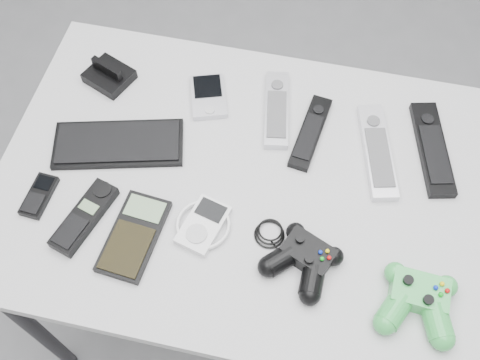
% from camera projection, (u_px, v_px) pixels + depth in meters
% --- Properties ---
extents(floor, '(3.50, 3.50, 0.00)m').
position_uv_depth(floor, '(278.00, 301.00, 1.79)').
color(floor, slate).
rests_on(floor, ground).
extents(desk, '(1.10, 0.71, 0.74)m').
position_uv_depth(desk, '(262.00, 200.00, 1.21)').
color(desk, '#AFAFB2').
rests_on(desk, floor).
extents(pda_keyboard, '(0.29, 0.18, 0.02)m').
position_uv_depth(pda_keyboard, '(118.00, 144.00, 1.19)').
color(pda_keyboard, black).
rests_on(pda_keyboard, desk).
extents(dock_bracket, '(0.12, 0.11, 0.05)m').
position_uv_depth(dock_bracket, '(108.00, 72.00, 1.27)').
color(dock_bracket, black).
rests_on(dock_bracket, desk).
extents(pda, '(0.11, 0.14, 0.02)m').
position_uv_depth(pda, '(208.00, 96.00, 1.25)').
color(pda, '#BBBBC3').
rests_on(pda, desk).
extents(remote_silver_a, '(0.08, 0.21, 0.02)m').
position_uv_depth(remote_silver_a, '(277.00, 109.00, 1.23)').
color(remote_silver_a, '#BBBBC3').
rests_on(remote_silver_a, desk).
extents(remote_black_a, '(0.07, 0.20, 0.02)m').
position_uv_depth(remote_black_a, '(311.00, 132.00, 1.20)').
color(remote_black_a, black).
rests_on(remote_black_a, desk).
extents(remote_black_b, '(0.11, 0.24, 0.02)m').
position_uv_depth(remote_black_b, '(432.00, 148.00, 1.18)').
color(remote_black_b, black).
rests_on(remote_black_b, desk).
extents(remote_silver_b, '(0.11, 0.24, 0.02)m').
position_uv_depth(remote_silver_b, '(377.00, 151.00, 1.18)').
color(remote_silver_b, silver).
rests_on(remote_silver_b, desk).
extents(mobile_phone, '(0.05, 0.10, 0.02)m').
position_uv_depth(mobile_phone, '(39.00, 196.00, 1.13)').
color(mobile_phone, black).
rests_on(mobile_phone, desk).
extents(cordless_handset, '(0.09, 0.17, 0.03)m').
position_uv_depth(cordless_handset, '(84.00, 217.00, 1.10)').
color(cordless_handset, black).
rests_on(cordless_handset, desk).
extents(calculator, '(0.11, 0.19, 0.02)m').
position_uv_depth(calculator, '(134.00, 236.00, 1.08)').
color(calculator, black).
rests_on(calculator, desk).
extents(mp3_player, '(0.13, 0.14, 0.02)m').
position_uv_depth(mp3_player, '(203.00, 225.00, 1.09)').
color(mp3_player, silver).
rests_on(mp3_player, desk).
extents(controller_black, '(0.26, 0.22, 0.04)m').
position_uv_depth(controller_black, '(304.00, 258.00, 1.05)').
color(controller_black, black).
rests_on(controller_black, desk).
extents(controller_green, '(0.15, 0.16, 0.05)m').
position_uv_depth(controller_green, '(419.00, 300.00, 1.00)').
color(controller_green, green).
rests_on(controller_green, desk).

